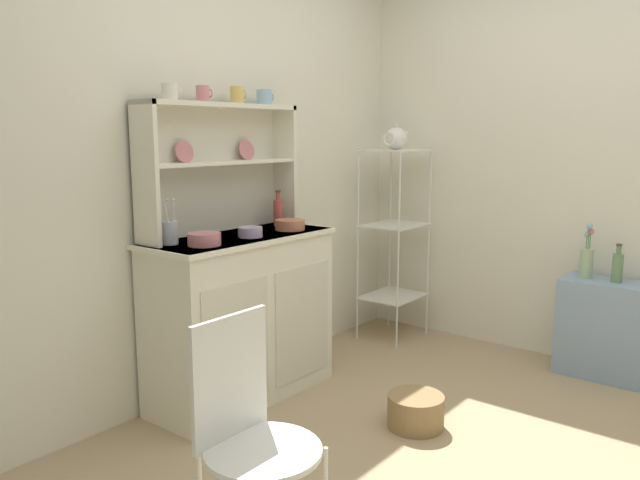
{
  "coord_description": "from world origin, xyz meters",
  "views": [
    {
      "loc": [
        -2.31,
        -0.94,
        1.4
      ],
      "look_at": [
        0.29,
        1.12,
        0.83
      ],
      "focal_mm": 35.23,
      "sensor_mm": 36.0,
      "label": 1
    }
  ],
  "objects_px": {
    "side_shelf_blue": "(603,329)",
    "porcelain_teapot": "(396,138)",
    "floor_basket": "(416,411)",
    "bowl_mixing_large": "(204,239)",
    "hutch_cabinet": "(242,315)",
    "utensil_jar": "(170,232)",
    "cup_cream_0": "(170,92)",
    "hutch_shelf_unit": "(217,158)",
    "flower_vase": "(587,259)",
    "jam_bottle": "(278,212)",
    "oil_bottle": "(617,267)",
    "wire_chair": "(249,425)",
    "bakers_rack": "(394,224)"
  },
  "relations": [
    {
      "from": "side_shelf_blue",
      "to": "porcelain_teapot",
      "type": "bearing_deg",
      "value": 96.33
    },
    {
      "from": "floor_basket",
      "to": "bowl_mixing_large",
      "type": "height_order",
      "value": "bowl_mixing_large"
    },
    {
      "from": "hutch_cabinet",
      "to": "utensil_jar",
      "type": "height_order",
      "value": "utensil_jar"
    },
    {
      "from": "floor_basket",
      "to": "cup_cream_0",
      "type": "xyz_separation_m",
      "value": [
        -0.58,
        1.03,
        1.51
      ]
    },
    {
      "from": "floor_basket",
      "to": "cup_cream_0",
      "type": "relative_size",
      "value": 2.98
    },
    {
      "from": "hutch_shelf_unit",
      "to": "flower_vase",
      "type": "height_order",
      "value": "hutch_shelf_unit"
    },
    {
      "from": "cup_cream_0",
      "to": "flower_vase",
      "type": "xyz_separation_m",
      "value": [
        1.82,
        -1.43,
        -0.91
      ]
    },
    {
      "from": "jam_bottle",
      "to": "utensil_jar",
      "type": "relative_size",
      "value": 0.91
    },
    {
      "from": "bowl_mixing_large",
      "to": "jam_bottle",
      "type": "xyz_separation_m",
      "value": [
        0.69,
        0.16,
        0.05
      ]
    },
    {
      "from": "cup_cream_0",
      "to": "oil_bottle",
      "type": "xyz_separation_m",
      "value": [
        1.82,
        -1.6,
        -0.93
      ]
    },
    {
      "from": "wire_chair",
      "to": "bakers_rack",
      "type": "bearing_deg",
      "value": 15.08
    },
    {
      "from": "hutch_cabinet",
      "to": "bakers_rack",
      "type": "height_order",
      "value": "bakers_rack"
    },
    {
      "from": "hutch_cabinet",
      "to": "hutch_shelf_unit",
      "type": "bearing_deg",
      "value": 90.0
    },
    {
      "from": "bakers_rack",
      "to": "jam_bottle",
      "type": "distance_m",
      "value": 1.0
    },
    {
      "from": "porcelain_teapot",
      "to": "wire_chair",
      "type": "bearing_deg",
      "value": -158.25
    },
    {
      "from": "bakers_rack",
      "to": "cup_cream_0",
      "type": "height_order",
      "value": "cup_cream_0"
    },
    {
      "from": "wire_chair",
      "to": "utensil_jar",
      "type": "distance_m",
      "value": 1.31
    },
    {
      "from": "wire_chair",
      "to": "cup_cream_0",
      "type": "bearing_deg",
      "value": 53.51
    },
    {
      "from": "wire_chair",
      "to": "oil_bottle",
      "type": "height_order",
      "value": "wire_chair"
    },
    {
      "from": "floor_basket",
      "to": "oil_bottle",
      "type": "distance_m",
      "value": 1.48
    },
    {
      "from": "bowl_mixing_large",
      "to": "porcelain_teapot",
      "type": "xyz_separation_m",
      "value": [
        1.66,
        -0.02,
        0.46
      ]
    },
    {
      "from": "hutch_shelf_unit",
      "to": "wire_chair",
      "type": "distance_m",
      "value": 1.71
    },
    {
      "from": "flower_vase",
      "to": "bakers_rack",
      "type": "bearing_deg",
      "value": 96.9
    },
    {
      "from": "wire_chair",
      "to": "floor_basket",
      "type": "height_order",
      "value": "wire_chair"
    },
    {
      "from": "bakers_rack",
      "to": "jam_bottle",
      "type": "height_order",
      "value": "bakers_rack"
    },
    {
      "from": "hutch_shelf_unit",
      "to": "porcelain_teapot",
      "type": "relative_size",
      "value": 4.16
    },
    {
      "from": "hutch_shelf_unit",
      "to": "bakers_rack",
      "type": "bearing_deg",
      "value": -10.65
    },
    {
      "from": "bakers_rack",
      "to": "floor_basket",
      "type": "distance_m",
      "value": 1.54
    },
    {
      "from": "porcelain_teapot",
      "to": "flower_vase",
      "type": "relative_size",
      "value": 0.72
    },
    {
      "from": "bakers_rack",
      "to": "porcelain_teapot",
      "type": "height_order",
      "value": "porcelain_teapot"
    },
    {
      "from": "side_shelf_blue",
      "to": "jam_bottle",
      "type": "relative_size",
      "value": 2.8
    },
    {
      "from": "bakers_rack",
      "to": "floor_basket",
      "type": "relative_size",
      "value": 4.75
    },
    {
      "from": "side_shelf_blue",
      "to": "oil_bottle",
      "type": "height_order",
      "value": "oil_bottle"
    },
    {
      "from": "oil_bottle",
      "to": "bakers_rack",
      "type": "bearing_deg",
      "value": 96.05
    },
    {
      "from": "cup_cream_0",
      "to": "side_shelf_blue",
      "type": "bearing_deg",
      "value": -40.36
    },
    {
      "from": "cup_cream_0",
      "to": "bowl_mixing_large",
      "type": "bearing_deg",
      "value": -86.4
    },
    {
      "from": "porcelain_teapot",
      "to": "flower_vase",
      "type": "bearing_deg",
      "value": -83.03
    },
    {
      "from": "hutch_shelf_unit",
      "to": "side_shelf_blue",
      "type": "distance_m",
      "value": 2.4
    },
    {
      "from": "side_shelf_blue",
      "to": "cup_cream_0",
      "type": "height_order",
      "value": "cup_cream_0"
    },
    {
      "from": "oil_bottle",
      "to": "porcelain_teapot",
      "type": "bearing_deg",
      "value": 96.11
    },
    {
      "from": "jam_bottle",
      "to": "porcelain_teapot",
      "type": "bearing_deg",
      "value": -10.43
    },
    {
      "from": "porcelain_teapot",
      "to": "side_shelf_blue",
      "type": "bearing_deg",
      "value": -83.67
    },
    {
      "from": "bakers_rack",
      "to": "floor_basket",
      "type": "xyz_separation_m",
      "value": [
        -1.1,
        -0.82,
        -0.71
      ]
    },
    {
      "from": "bowl_mixing_large",
      "to": "jam_bottle",
      "type": "relative_size",
      "value": 0.78
    },
    {
      "from": "bowl_mixing_large",
      "to": "utensil_jar",
      "type": "xyz_separation_m",
      "value": [
        -0.08,
        0.15,
        0.03
      ]
    },
    {
      "from": "porcelain_teapot",
      "to": "jam_bottle",
      "type": "bearing_deg",
      "value": 169.57
    },
    {
      "from": "hutch_shelf_unit",
      "to": "floor_basket",
      "type": "relative_size",
      "value": 3.61
    },
    {
      "from": "cup_cream_0",
      "to": "bakers_rack",
      "type": "bearing_deg",
      "value": -7.28
    },
    {
      "from": "bowl_mixing_large",
      "to": "porcelain_teapot",
      "type": "relative_size",
      "value": 0.66
    },
    {
      "from": "side_shelf_blue",
      "to": "bakers_rack",
      "type": "bearing_deg",
      "value": 96.26
    }
  ]
}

